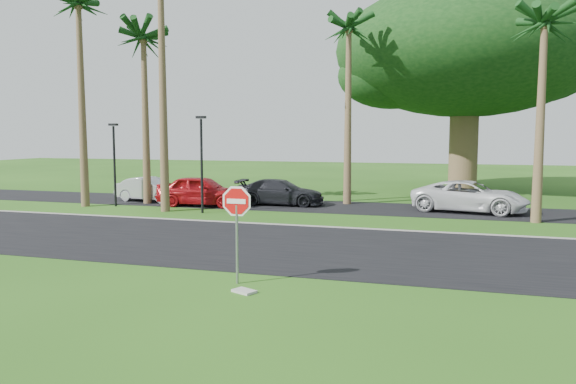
# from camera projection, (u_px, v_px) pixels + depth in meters

# --- Properties ---
(ground) EXTENTS (120.00, 120.00, 0.00)m
(ground) POSITION_uv_depth(u_px,v_px,m) (259.00, 258.00, 17.20)
(ground) COLOR #214A12
(ground) RESTS_ON ground
(road) EXTENTS (120.00, 8.00, 0.02)m
(road) POSITION_uv_depth(u_px,v_px,m) (279.00, 245.00, 19.10)
(road) COLOR black
(road) RESTS_ON ground
(parking_strip) EXTENTS (120.00, 5.00, 0.02)m
(parking_strip) POSITION_uv_depth(u_px,v_px,m) (342.00, 207.00, 29.09)
(parking_strip) COLOR black
(parking_strip) RESTS_ON ground
(curb) EXTENTS (120.00, 0.12, 0.06)m
(curb) POSITION_uv_depth(u_px,v_px,m) (310.00, 226.00, 22.95)
(curb) COLOR gray
(curb) RESTS_ON ground
(stop_sign_near) EXTENTS (1.05, 0.07, 2.62)m
(stop_sign_near) POSITION_uv_depth(u_px,v_px,m) (237.00, 214.00, 14.02)
(stop_sign_near) COLOR gray
(stop_sign_near) RESTS_ON ground
(palm_left_far) EXTENTS (5.00, 5.00, 11.50)m
(palm_left_far) POSITION_uv_depth(u_px,v_px,m) (78.00, 9.00, 28.52)
(palm_left_far) COLOR brown
(palm_left_far) RESTS_ON ground
(palm_left_mid) EXTENTS (5.00, 5.00, 10.00)m
(palm_left_mid) POSITION_uv_depth(u_px,v_px,m) (143.00, 42.00, 29.84)
(palm_left_mid) COLOR brown
(palm_left_mid) RESTS_ON ground
(palm_center) EXTENTS (5.00, 5.00, 10.50)m
(palm_center) POSITION_uv_depth(u_px,v_px,m) (349.00, 32.00, 29.58)
(palm_center) COLOR brown
(palm_center) RESTS_ON ground
(palm_right_near) EXTENTS (5.00, 5.00, 9.50)m
(palm_right_near) POSITION_uv_depth(u_px,v_px,m) (545.00, 27.00, 23.25)
(palm_right_near) COLOR brown
(palm_right_near) RESTS_ON ground
(canopy_tree) EXTENTS (16.50, 16.50, 13.12)m
(canopy_tree) POSITION_uv_depth(u_px,v_px,m) (466.00, 52.00, 35.47)
(canopy_tree) COLOR brown
(canopy_tree) RESTS_ON ground
(streetlight_left) EXTENTS (0.45, 0.25, 4.34)m
(streetlight_left) POSITION_uv_depth(u_px,v_px,m) (114.00, 159.00, 29.33)
(streetlight_left) COLOR black
(streetlight_left) RESTS_ON ground
(streetlight_right) EXTENTS (0.45, 0.25, 4.64)m
(streetlight_right) POSITION_uv_depth(u_px,v_px,m) (202.00, 158.00, 26.76)
(streetlight_right) COLOR black
(streetlight_right) RESTS_ON ground
(car_silver) EXTENTS (4.26, 1.99, 1.35)m
(car_silver) POSITION_uv_depth(u_px,v_px,m) (151.00, 190.00, 31.53)
(car_silver) COLOR silver
(car_silver) RESTS_ON ground
(car_red) EXTENTS (4.77, 2.12, 1.60)m
(car_red) POSITION_uv_depth(u_px,v_px,m) (201.00, 191.00, 29.55)
(car_red) COLOR #9E0D12
(car_red) RESTS_ON ground
(car_dark) EXTENTS (4.78, 2.14, 1.36)m
(car_dark) POSITION_uv_depth(u_px,v_px,m) (280.00, 192.00, 29.98)
(car_dark) COLOR black
(car_dark) RESTS_ON ground
(car_minivan) EXTENTS (5.81, 3.46, 1.51)m
(car_minivan) POSITION_uv_depth(u_px,v_px,m) (470.00, 197.00, 27.19)
(car_minivan) COLOR silver
(car_minivan) RESTS_ON ground
(utility_slab) EXTENTS (0.65, 0.54, 0.06)m
(utility_slab) POSITION_uv_depth(u_px,v_px,m) (244.00, 291.00, 13.39)
(utility_slab) COLOR #A4A59C
(utility_slab) RESTS_ON ground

